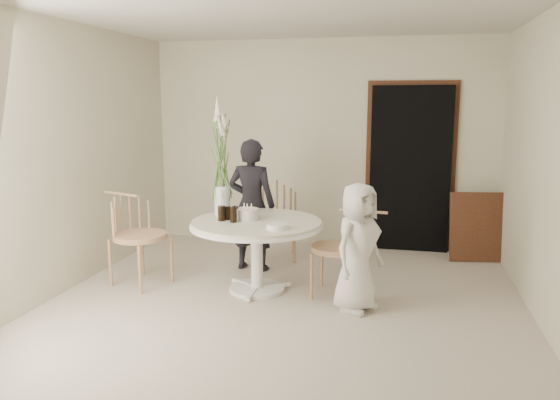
% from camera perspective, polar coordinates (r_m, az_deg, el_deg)
% --- Properties ---
extents(ground, '(4.50, 4.50, 0.00)m').
position_cam_1_polar(ground, '(5.35, 0.57, -10.58)').
color(ground, beige).
rests_on(ground, ground).
extents(room_shell, '(4.50, 4.50, 4.50)m').
position_cam_1_polar(room_shell, '(5.01, 0.61, 7.01)').
color(room_shell, beige).
rests_on(room_shell, ground).
extents(doorway, '(1.00, 0.10, 2.10)m').
position_cam_1_polar(doorway, '(7.13, 13.43, 3.12)').
color(doorway, black).
rests_on(doorway, ground).
extents(door_trim, '(1.12, 0.03, 2.22)m').
position_cam_1_polar(door_trim, '(7.16, 13.44, 3.64)').
color(door_trim, brown).
rests_on(door_trim, ground).
extents(table, '(1.33, 1.33, 0.73)m').
position_cam_1_polar(table, '(5.48, -2.46, -3.34)').
color(table, white).
rests_on(table, ground).
extents(picture_frame, '(0.65, 0.28, 0.83)m').
position_cam_1_polar(picture_frame, '(6.98, 19.82, -2.66)').
color(picture_frame, brown).
rests_on(picture_frame, ground).
extents(chair_far, '(0.58, 0.61, 0.91)m').
position_cam_1_polar(chair_far, '(6.75, -0.32, -0.95)').
color(chair_far, tan).
rests_on(chair_far, ground).
extents(chair_right, '(0.56, 0.53, 0.89)m').
position_cam_1_polar(chair_right, '(5.37, 7.31, -4.17)').
color(chair_right, tan).
rests_on(chair_right, ground).
extents(chair_left, '(0.69, 0.66, 0.96)m').
position_cam_1_polar(chair_left, '(5.95, -15.34, -2.53)').
color(chair_left, tan).
rests_on(chair_left, ground).
extents(girl, '(0.57, 0.40, 1.50)m').
position_cam_1_polar(girl, '(6.17, -2.97, -0.52)').
color(girl, black).
rests_on(girl, ground).
extents(boy, '(0.63, 0.69, 1.19)m').
position_cam_1_polar(boy, '(5.03, 8.14, -4.92)').
color(boy, white).
rests_on(boy, ground).
extents(birthday_cake, '(0.23, 0.23, 0.16)m').
position_cam_1_polar(birthday_cake, '(5.51, -3.45, -1.47)').
color(birthday_cake, silver).
rests_on(birthday_cake, table).
extents(cola_tumbler_a, '(0.08, 0.08, 0.15)m').
position_cam_1_polar(cola_tumbler_a, '(5.46, -6.13, -1.39)').
color(cola_tumbler_a, black).
rests_on(cola_tumbler_a, table).
extents(cola_tumbler_b, '(0.09, 0.09, 0.15)m').
position_cam_1_polar(cola_tumbler_b, '(5.38, -4.89, -1.55)').
color(cola_tumbler_b, black).
rests_on(cola_tumbler_b, table).
extents(cola_tumbler_c, '(0.06, 0.06, 0.14)m').
position_cam_1_polar(cola_tumbler_c, '(5.51, -5.52, -1.36)').
color(cola_tumbler_c, black).
rests_on(cola_tumbler_c, table).
extents(cola_tumbler_d, '(0.07, 0.07, 0.13)m').
position_cam_1_polar(cola_tumbler_d, '(5.52, -4.69, -1.34)').
color(cola_tumbler_d, black).
rests_on(cola_tumbler_d, table).
extents(plate_stack, '(0.25, 0.25, 0.05)m').
position_cam_1_polar(plate_stack, '(5.09, -0.29, -2.77)').
color(plate_stack, white).
rests_on(plate_stack, table).
extents(flower_vase, '(0.17, 0.17, 1.23)m').
position_cam_1_polar(flower_vase, '(5.65, -6.13, 3.84)').
color(flower_vase, silver).
rests_on(flower_vase, table).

